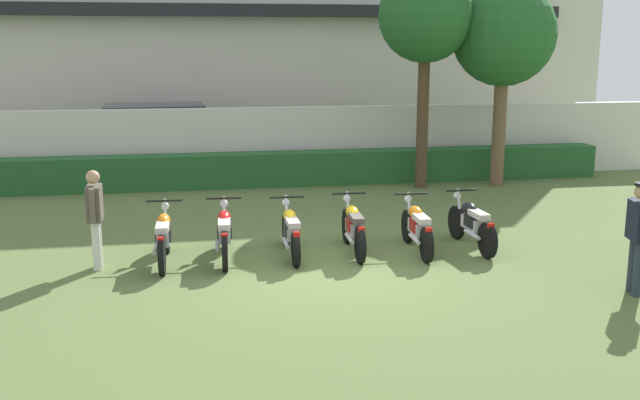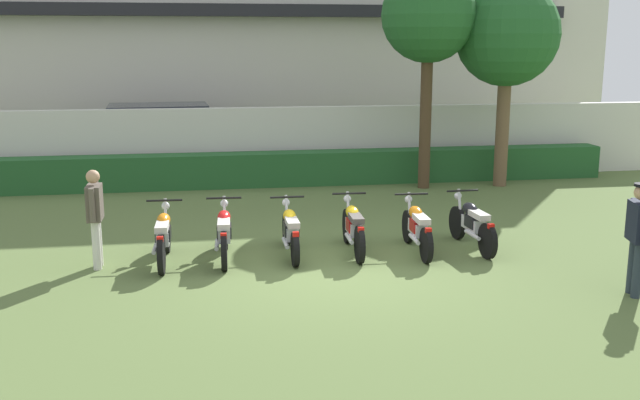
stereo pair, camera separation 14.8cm
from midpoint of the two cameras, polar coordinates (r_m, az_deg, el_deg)
The scene contains 15 objects.
ground at distance 11.85m, azimuth 1.24°, elevation -5.42°, with size 60.00×60.00×0.00m, color #566B38.
building at distance 25.89m, azimuth -4.86°, elevation 13.60°, with size 22.57×6.50×8.51m.
compound_wall at distance 19.35m, azimuth -3.08°, elevation 4.37°, with size 21.44×0.30×1.93m, color silver.
hedge_row at distance 18.75m, azimuth -2.83°, elevation 2.44°, with size 17.16×0.70×0.85m, color #235628.
parked_car at distance 21.11m, azimuth -11.75°, elevation 4.70°, with size 4.60×2.28×1.89m.
tree_near_inspector at distance 18.32m, azimuth 8.66°, elevation 13.83°, with size 2.27×2.27×5.36m.
tree_far_side at distance 18.98m, azimuth 14.55°, elevation 12.24°, with size 2.55×2.55×5.05m.
motorcycle_in_row_0 at distance 12.34m, azimuth -11.72°, elevation -2.75°, with size 0.60×1.90×0.97m.
motorcycle_in_row_1 at distance 12.36m, azimuth -7.11°, elevation -2.55°, with size 0.60×1.89×0.98m.
motorcycle_in_row_2 at distance 12.51m, azimuth -1.98°, elevation -2.39°, with size 0.60×1.85×0.94m.
motorcycle_in_row_3 at distance 12.68m, azimuth 2.93°, elevation -2.12°, with size 0.60×1.90×0.97m.
motorcycle_in_row_4 at distance 12.81m, azimuth 7.87°, elevation -2.11°, with size 0.60×1.87×0.96m.
motorcycle_in_row_5 at distance 13.22m, azimuth 12.05°, elevation -1.80°, with size 0.60×1.93×0.96m.
inspector_person at distance 12.22m, azimuth -16.74°, elevation -0.81°, with size 0.22×0.65×1.61m.
officer_0 at distance 11.38m, azimuth 23.84°, elevation -2.17°, with size 0.32×0.64×1.64m.
Camera 2 is at (-2.02, -11.12, 3.57)m, focal length 41.21 mm.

